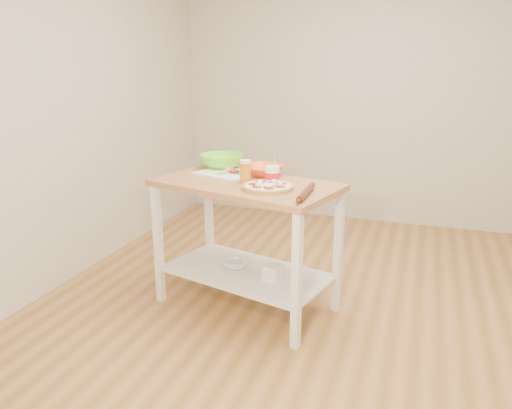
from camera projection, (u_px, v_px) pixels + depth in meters
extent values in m
cube|color=#A7753D|center=(320.00, 317.00, 3.40)|extent=(4.00, 4.50, 0.02)
cube|color=beige|center=(371.00, 93.00, 5.07)|extent=(4.00, 0.02, 2.70)
cube|color=beige|center=(103.00, 239.00, 0.96)|extent=(4.00, 0.02, 2.70)
cube|color=beige|center=(55.00, 106.00, 3.64)|extent=(0.02, 4.50, 2.70)
cube|color=#B17648|center=(246.00, 185.00, 3.30)|extent=(1.33, 0.94, 0.04)
cube|color=white|center=(246.00, 272.00, 3.48)|extent=(1.24, 0.87, 0.02)
cube|color=white|center=(158.00, 244.00, 3.50)|extent=(0.06, 0.06, 0.86)
cube|color=white|center=(209.00, 223.00, 3.95)|extent=(0.06, 0.06, 0.86)
cube|color=white|center=(297.00, 283.00, 2.90)|extent=(0.06, 0.06, 0.86)
cube|color=white|center=(338.00, 252.00, 3.36)|extent=(0.06, 0.06, 0.86)
cylinder|color=tan|center=(268.00, 188.00, 3.12)|extent=(0.33, 0.33, 0.02)
cylinder|color=tan|center=(268.00, 186.00, 3.11)|extent=(0.33, 0.33, 0.01)
cylinder|color=white|center=(268.00, 186.00, 3.11)|extent=(0.29, 0.29, 0.01)
cylinder|color=#B61517|center=(280.00, 187.00, 3.06)|extent=(0.06, 0.06, 0.01)
cylinder|color=#B61517|center=(282.00, 184.00, 3.13)|extent=(0.06, 0.06, 0.01)
cylinder|color=#B61517|center=(273.00, 181.00, 3.19)|extent=(0.06, 0.06, 0.01)
cylinder|color=#B61517|center=(260.00, 182.00, 3.19)|extent=(0.06, 0.06, 0.01)
cylinder|color=#B61517|center=(253.00, 184.00, 3.12)|extent=(0.06, 0.06, 0.01)
cylinder|color=#B61517|center=(257.00, 187.00, 3.05)|extent=(0.06, 0.06, 0.01)
cylinder|color=#B61517|center=(269.00, 188.00, 3.02)|extent=(0.06, 0.06, 0.01)
sphere|color=white|center=(281.00, 185.00, 3.10)|extent=(0.04, 0.04, 0.04)
sphere|color=white|center=(274.00, 182.00, 3.18)|extent=(0.04, 0.04, 0.04)
sphere|color=white|center=(260.00, 183.00, 3.16)|extent=(0.04, 0.04, 0.04)
sphere|color=white|center=(258.00, 186.00, 3.08)|extent=(0.04, 0.04, 0.04)
plane|color=#285F19|center=(274.00, 186.00, 3.07)|extent=(0.04, 0.04, 0.00)
plane|color=#285F19|center=(277.00, 184.00, 3.12)|extent=(0.04, 0.04, 0.00)
plane|color=#285F19|center=(271.00, 182.00, 3.17)|extent=(0.03, 0.03, 0.00)
plane|color=#285F19|center=(261.00, 182.00, 3.15)|extent=(0.04, 0.04, 0.00)
plane|color=#285F19|center=(254.00, 185.00, 3.09)|extent=(0.04, 0.04, 0.00)
plane|color=#285F19|center=(265.00, 186.00, 3.05)|extent=(0.03, 0.03, 0.00)
cube|color=white|center=(227.00, 173.00, 3.51)|extent=(0.47, 0.40, 0.01)
cube|color=#F4EACC|center=(220.00, 167.00, 3.63)|extent=(0.03, 0.03, 0.02)
cube|color=#F4EACC|center=(224.00, 168.00, 3.61)|extent=(0.03, 0.03, 0.02)
cube|color=#F4EACC|center=(228.00, 168.00, 3.59)|extent=(0.03, 0.03, 0.02)
cube|color=#F4EACC|center=(223.00, 166.00, 3.66)|extent=(0.03, 0.03, 0.02)
cube|color=#F4EACC|center=(227.00, 167.00, 3.64)|extent=(0.03, 0.03, 0.02)
cube|color=#F4EACC|center=(231.00, 167.00, 3.62)|extent=(0.03, 0.03, 0.02)
cylinder|color=#B61517|center=(231.00, 172.00, 3.52)|extent=(0.07, 0.07, 0.01)
cylinder|color=#B61517|center=(233.00, 171.00, 3.50)|extent=(0.07, 0.07, 0.01)
cylinder|color=#B61517|center=(234.00, 171.00, 3.49)|extent=(0.07, 0.07, 0.01)
cube|color=#42B197|center=(222.00, 174.00, 3.47)|extent=(0.07, 0.05, 0.01)
cylinder|color=#42B197|center=(233.00, 172.00, 3.49)|extent=(0.10, 0.05, 0.01)
cube|color=silver|center=(238.00, 168.00, 3.66)|extent=(0.18, 0.07, 0.00)
cube|color=black|center=(223.00, 165.00, 3.72)|extent=(0.10, 0.05, 0.01)
imported|color=orange|center=(262.00, 170.00, 3.48)|extent=(0.37, 0.37, 0.07)
imported|color=#75E82B|center=(222.00, 161.00, 3.70)|extent=(0.39, 0.39, 0.10)
cylinder|color=orange|center=(245.00, 173.00, 3.26)|extent=(0.07, 0.07, 0.13)
cylinder|color=white|center=(245.00, 161.00, 3.24)|extent=(0.08, 0.08, 0.02)
cylinder|color=white|center=(272.00, 175.00, 3.22)|extent=(0.10, 0.10, 0.12)
cylinder|color=red|center=(272.00, 175.00, 3.22)|extent=(0.10, 0.10, 0.04)
cylinder|color=silver|center=(275.00, 162.00, 3.18)|extent=(0.01, 0.06, 0.12)
cylinder|color=#572513|center=(306.00, 193.00, 2.96)|extent=(0.04, 0.34, 0.04)
imported|color=silver|center=(235.00, 263.00, 3.53)|extent=(0.21, 0.21, 0.06)
cube|color=white|center=(273.00, 272.00, 3.33)|extent=(0.13, 0.13, 0.11)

